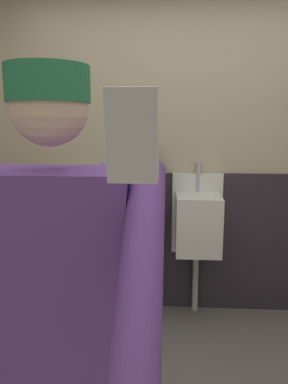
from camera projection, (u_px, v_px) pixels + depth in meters
wall_back at (181, 154)px, 2.94m from camera, size 4.09×0.12×2.60m
wainscot_band_back at (180, 242)px, 3.01m from camera, size 3.49×0.03×1.15m
urinal_left at (102, 221)px, 2.87m from camera, size 0.40×0.34×1.24m
urinal_middle at (198, 223)px, 2.82m from camera, size 0.40×0.34×1.24m
privacy_divider_panel at (149, 203)px, 2.74m from camera, size 0.04×0.40×0.90m
person at (58, 324)px, 1.03m from camera, size 0.64×0.60×1.69m
cell_phone at (132, 136)px, 0.42m from camera, size 0.06×0.04×0.11m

